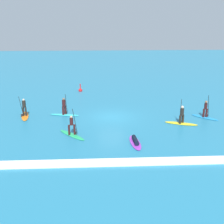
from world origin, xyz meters
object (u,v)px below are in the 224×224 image
(surfer_on_blue_board, at_px, (205,113))
(marker_buoy, at_px, (80,90))
(surfer_on_green_board, at_px, (72,131))
(surfer_on_teal_board, at_px, (64,111))
(surfer_on_purple_board, at_px, (135,141))
(surfer_on_yellow_board, at_px, (181,119))
(surfer_on_orange_board, at_px, (25,112))

(surfer_on_blue_board, xyz_separation_m, marker_buoy, (-12.70, 11.47, -0.28))
(surfer_on_green_board, bearing_deg, marker_buoy, 139.11)
(surfer_on_teal_board, distance_m, surfer_on_blue_board, 13.89)
(surfer_on_purple_board, height_order, surfer_on_blue_board, surfer_on_blue_board)
(surfer_on_purple_board, height_order, marker_buoy, marker_buoy)
(surfer_on_yellow_board, bearing_deg, surfer_on_purple_board, 62.04)
(surfer_on_teal_board, bearing_deg, surfer_on_orange_board, -165.38)
(surfer_on_orange_board, height_order, surfer_on_yellow_board, surfer_on_yellow_board)
(surfer_on_orange_board, xyz_separation_m, marker_buoy, (4.99, 10.18, -0.29))
(surfer_on_teal_board, xyz_separation_m, surfer_on_blue_board, (13.81, -1.46, -0.05))
(surfer_on_yellow_board, bearing_deg, surfer_on_orange_board, 9.96)
(surfer_on_purple_board, bearing_deg, surfer_on_yellow_board, -52.89)
(surfer_on_purple_board, height_order, surfer_on_teal_board, surfer_on_teal_board)
(surfer_on_teal_board, xyz_separation_m, marker_buoy, (1.11, 10.00, -0.33))
(surfer_on_green_board, bearing_deg, surfer_on_purple_board, 28.78)
(surfer_on_green_board, relative_size, surfer_on_blue_board, 1.12)
(surfer_on_teal_board, relative_size, marker_buoy, 2.67)
(surfer_on_purple_board, xyz_separation_m, surfer_on_blue_board, (7.59, 5.80, 0.30))
(surfer_on_teal_board, height_order, marker_buoy, surfer_on_teal_board)
(surfer_on_orange_board, xyz_separation_m, surfer_on_purple_board, (10.10, -7.09, -0.30))
(surfer_on_green_board, xyz_separation_m, surfer_on_blue_board, (12.65, 3.95, 0.02))
(surfer_on_teal_board, distance_m, surfer_on_yellow_board, 11.45)
(surfer_on_orange_board, distance_m, surfer_on_blue_board, 17.74)
(surfer_on_blue_board, bearing_deg, surfer_on_teal_board, -140.51)
(surfer_on_blue_board, distance_m, marker_buoy, 17.11)
(surfer_on_yellow_board, xyz_separation_m, surfer_on_green_board, (-9.85, -2.31, -0.02))
(surfer_on_yellow_board, height_order, surfer_on_green_board, surfer_on_green_board)
(surfer_on_purple_board, xyz_separation_m, surfer_on_green_board, (-5.06, 1.85, 0.28))
(surfer_on_yellow_board, height_order, surfer_on_blue_board, surfer_on_blue_board)
(surfer_on_purple_board, relative_size, marker_buoy, 2.62)
(surfer_on_teal_board, bearing_deg, marker_buoy, 95.67)
(surfer_on_purple_board, distance_m, surfer_on_teal_board, 9.57)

